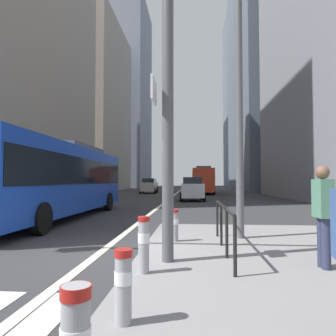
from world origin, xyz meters
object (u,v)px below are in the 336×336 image
traffic_signal_gantry (61,57)px  car_receding_far (192,189)px  city_bus_blue_oncoming (58,177)px  bollard_right (144,242)px  car_oncoming_mid (149,186)px  street_lamp_post (239,47)px  bollard_left (123,282)px  car_oncoming_far (150,185)px  bollard_back (175,223)px  car_receding_near (195,184)px  pedestrian_waiting (323,210)px  city_bus_red_receding (203,179)px

traffic_signal_gantry → car_receding_far: bearing=82.8°
city_bus_blue_oncoming → bollard_right: (5.06, -8.03, -1.17)m
city_bus_blue_oncoming → car_oncoming_mid: size_ratio=2.63×
traffic_signal_gantry → street_lamp_post: (3.85, 2.54, 1.16)m
bollard_left → traffic_signal_gantry: bearing=125.9°
car_oncoming_far → bollard_right: 44.54m
car_oncoming_mid → bollard_back: bearing=-80.8°
car_receding_near → bollard_left: size_ratio=5.49×
street_lamp_post → bollard_right: bearing=-122.1°
car_oncoming_far → bollard_back: (6.34, -41.42, -0.40)m
bollard_left → car_receding_near: bearing=89.0°
car_receding_near → pedestrian_waiting: 60.37m
city_bus_red_receding → car_oncoming_far: 12.00m
car_oncoming_mid → car_receding_far: same height
traffic_signal_gantry → bollard_back: size_ratio=7.99×
city_bus_blue_oncoming → car_receding_near: size_ratio=2.82×
bollard_back → pedestrian_waiting: bearing=-38.7°
bollard_left → city_bus_blue_oncoming: bearing=117.6°
city_bus_red_receding → bollard_back: bearing=-93.2°
bollard_back → car_oncoming_far: bearing=98.7°
bollard_left → bollard_back: size_ratio=0.99×
car_receding_near → pedestrian_waiting: (1.92, -60.33, 0.16)m
city_bus_blue_oncoming → car_receding_near: 53.20m
street_lamp_post → bollard_right: street_lamp_post is taller
city_bus_red_receding → bollard_left: bearing=-93.2°
city_bus_blue_oncoming → bollard_right: bearing=-57.8°
city_bus_red_receding → bollard_right: city_bus_red_receding is taller
city_bus_red_receding → bollard_right: (-2.17, -35.36, -1.17)m
bollard_left → bollard_right: 1.81m
bollard_back → car_oncoming_mid: bearing=99.2°
car_receding_near → bollard_left: bearing=-91.0°
car_oncoming_far → bollard_right: (5.98, -44.13, -0.33)m
car_receding_far → bollard_left: 22.52m
car_receding_far → street_lamp_post: size_ratio=0.54×
car_oncoming_far → bollard_left: size_ratio=5.83×
car_receding_near → bollard_back: (-0.81, -58.15, -0.40)m
city_bus_red_receding → car_receding_near: size_ratio=2.68×
bollard_back → car_receding_far: bearing=88.8°
car_receding_near → traffic_signal_gantry: traffic_signal_gantry is taller
car_receding_far → bollard_left: (-0.67, -22.51, -0.40)m
street_lamp_post → bollard_back: (-1.71, -0.58, -4.69)m
car_receding_near → city_bus_red_receding: bearing=-87.7°
car_oncoming_far → pedestrian_waiting: car_oncoming_far is taller
street_lamp_post → bollard_left: street_lamp_post is taller
car_oncoming_mid → car_oncoming_far: bearing=96.8°
car_oncoming_mid → pedestrian_waiting: 35.48m
city_bus_red_receding → city_bus_blue_oncoming: bearing=-104.8°
car_receding_near → car_receding_far: (-0.43, -40.16, -0.00)m
bollard_right → traffic_signal_gantry: bearing=157.1°
bollard_left → bollard_right: size_ratio=0.85×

